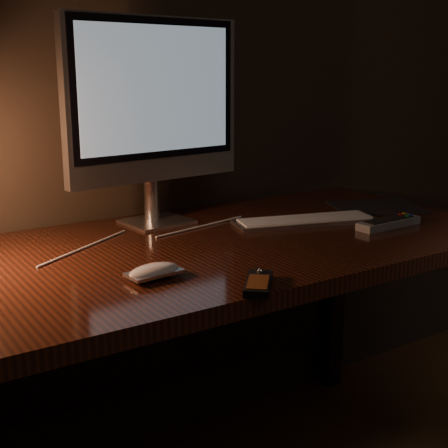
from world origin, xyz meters
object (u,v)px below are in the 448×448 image
monitor (155,104)px  tv_remote (389,223)px  mouse (154,273)px  desk (192,284)px  keyboard (305,220)px  media_remote (258,283)px

monitor → tv_remote: size_ratio=2.68×
mouse → tv_remote: size_ratio=0.55×
desk → keyboard: (0.34, -0.05, 0.14)m
keyboard → mouse: size_ratio=3.53×
keyboard → media_remote: bearing=-123.6°
monitor → mouse: (-0.22, -0.42, -0.32)m
tv_remote → desk: bearing=155.4°
monitor → mouse: monitor is taller
media_remote → monitor: bearing=33.2°
keyboard → tv_remote: size_ratio=1.95×
desk → tv_remote: (0.50, -0.21, 0.14)m
desk → monitor: bearing=92.6°
tv_remote → mouse: bearing=-179.2°
mouse → keyboard: bearing=13.8°
keyboard → tv_remote: (0.16, -0.16, 0.00)m
desk → mouse: 0.36m
keyboard → media_remote: 0.55m
monitor → keyboard: monitor is taller
keyboard → mouse: mouse is taller
keyboard → mouse: bearing=-144.8°
mouse → desk: bearing=41.3°
tv_remote → monitor: bearing=141.0°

